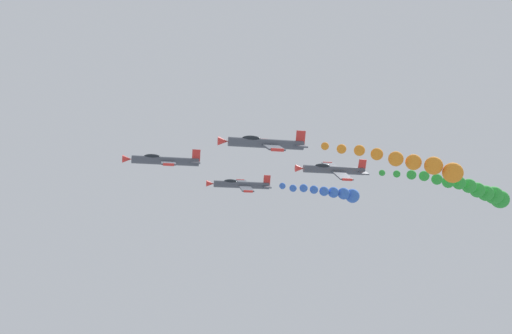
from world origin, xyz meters
name	(u,v)px	position (x,y,z in m)	size (l,w,h in m)	color
airplane_lead	(164,161)	(0.16, 12.65, 125.75)	(9.11, 10.35, 3.60)	#474C56
airplane_left_inner	(265,143)	(-11.64, 1.08, 125.17)	(8.84, 10.35, 4.30)	#474C56
smoke_trail_left_inner	(418,164)	(-13.24, -17.35, 123.13)	(4.28, 16.71, 4.86)	orange
airplane_right_inner	(241,185)	(11.88, 0.38, 125.60)	(8.88, 10.35, 4.22)	#474C56
smoke_trail_right_inner	(335,193)	(12.92, -15.91, 125.08)	(3.37, 14.37, 2.61)	blue
airplane_left_outer	(333,170)	(-0.18, -11.17, 125.50)	(8.51, 10.35, 5.00)	#474C56
smoke_trail_left_outer	(479,191)	(6.73, -38.64, 124.90)	(12.39, 28.27, 3.38)	green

